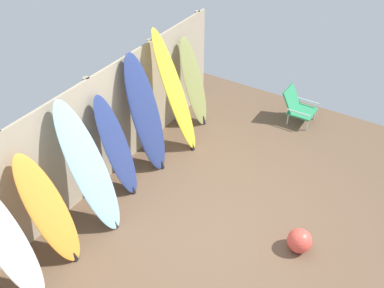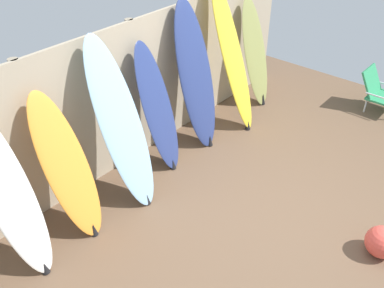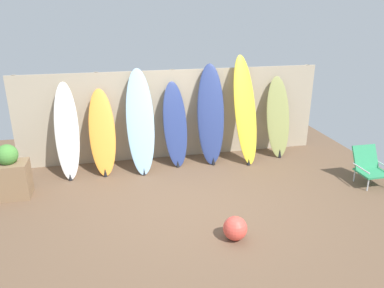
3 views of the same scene
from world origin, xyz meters
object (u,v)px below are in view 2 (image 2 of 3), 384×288
beach_chair (379,90)px  surfboard_white_0 (9,194)px  beach_ball (382,242)px  surfboard_skyblue_2 (121,126)px  surfboard_navy_3 (158,110)px  surfboard_orange_1 (67,168)px  surfboard_olive_6 (255,54)px  surfboard_yellow_5 (233,57)px  surfboard_navy_4 (196,77)px

beach_chair → surfboard_white_0: bearing=153.7°
beach_chair → beach_ball: size_ratio=1.93×
surfboard_skyblue_2 → surfboard_navy_3: 0.70m
surfboard_orange_1 → surfboard_navy_3: bearing=3.1°
surfboard_skyblue_2 → beach_ball: (1.00, -2.62, -0.77)m
surfboard_white_0 → surfboard_orange_1: bearing=0.8°
surfboard_olive_6 → beach_chair: surfboard_olive_6 is taller
surfboard_orange_1 → beach_ball: surfboard_orange_1 is taller
surfboard_yellow_5 → beach_ball: (-1.07, -2.65, -0.87)m
surfboard_olive_6 → beach_ball: size_ratio=4.95×
surfboard_white_0 → surfboard_navy_4: bearing=1.7°
surfboard_yellow_5 → surfboard_olive_6: size_ratio=1.28×
surfboard_white_0 → surfboard_navy_3: 2.00m
surfboard_orange_1 → surfboard_skyblue_2: 0.73m
surfboard_orange_1 → surfboard_olive_6: 3.54m
surfboard_olive_6 → beach_chair: size_ratio=2.57×
surfboard_navy_3 → surfboard_white_0: bearing=-177.6°
surfboard_white_0 → surfboard_navy_3: surfboard_white_0 is taller
surfboard_navy_3 → surfboard_skyblue_2: bearing=-170.0°
surfboard_yellow_5 → surfboard_olive_6: 0.81m
surfboard_skyblue_2 → surfboard_navy_4: bearing=4.8°
surfboard_skyblue_2 → surfboard_yellow_5: bearing=0.8°
surfboard_navy_4 → surfboard_white_0: bearing=-178.3°
beach_chair → beach_ball: (-2.86, -1.14, -0.16)m
surfboard_white_0 → beach_ball: surfboard_white_0 is taller
surfboard_white_0 → beach_chair: (5.18, -1.52, -0.51)m
surfboard_olive_6 → surfboard_orange_1: bearing=-178.4°
surfboard_white_0 → beach_ball: size_ratio=5.16×
surfboard_orange_1 → surfboard_navy_4: 2.10m
surfboard_olive_6 → beach_chair: bearing=-57.8°
surfboard_yellow_5 → surfboard_navy_4: bearing=172.5°
surfboard_skyblue_2 → surfboard_navy_4: (1.39, 0.12, 0.02)m
beach_chair → beach_ball: beach_chair is taller
surfboard_orange_1 → surfboard_navy_4: bearing=2.0°
surfboard_navy_4 → beach_chair: surfboard_navy_4 is taller
surfboard_navy_4 → surfboard_orange_1: bearing=-178.0°
surfboard_navy_3 → beach_chair: (3.18, -1.60, -0.47)m
surfboard_white_0 → surfboard_navy_4: size_ratio=0.88×
surfboard_navy_3 → surfboard_olive_6: size_ratio=0.99×
surfboard_navy_3 → surfboard_navy_4: size_ratio=0.84×
beach_ball → surfboard_white_0: bearing=131.1°
surfboard_orange_1 → surfboard_olive_6: surfboard_olive_6 is taller
surfboard_navy_4 → beach_ball: 2.88m
surfboard_skyblue_2 → beach_chair: 4.18m
surfboard_skyblue_2 → surfboard_navy_4: 1.39m
surfboard_skyblue_2 → surfboard_navy_4: surfboard_navy_4 is taller
surfboard_orange_1 → surfboard_white_0: bearing=-179.2°
surfboard_navy_4 → beach_ball: bearing=-98.1°
surfboard_navy_4 → surfboard_olive_6: (1.45, 0.03, -0.16)m
surfboard_navy_3 → surfboard_olive_6: surfboard_olive_6 is taller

